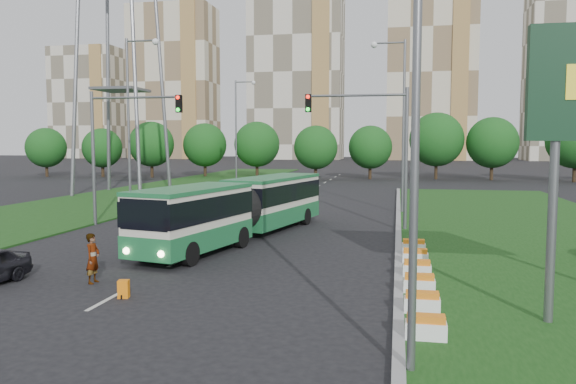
% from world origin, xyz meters
% --- Properties ---
extents(ground, '(360.00, 360.00, 0.00)m').
position_xyz_m(ground, '(0.00, 0.00, 0.00)').
color(ground, black).
rests_on(ground, ground).
extents(grass_median, '(14.00, 60.00, 0.15)m').
position_xyz_m(grass_median, '(13.00, 8.00, 0.07)').
color(grass_median, '#163F12').
rests_on(grass_median, ground).
extents(median_kerb, '(0.30, 60.00, 0.18)m').
position_xyz_m(median_kerb, '(6.05, 8.00, 0.09)').
color(median_kerb, gray).
rests_on(median_kerb, ground).
extents(left_verge, '(12.00, 110.00, 0.10)m').
position_xyz_m(left_verge, '(-18.00, 25.00, 0.05)').
color(left_verge, '#163F12').
rests_on(left_verge, ground).
extents(lane_markings, '(0.20, 100.00, 0.01)m').
position_xyz_m(lane_markings, '(-3.00, 20.00, 0.00)').
color(lane_markings, beige).
rests_on(lane_markings, ground).
extents(flower_planters, '(1.10, 11.50, 0.60)m').
position_xyz_m(flower_planters, '(6.70, -2.50, 0.45)').
color(flower_planters, white).
rests_on(flower_planters, grass_median).
extents(traffic_mast_median, '(5.76, 0.32, 8.00)m').
position_xyz_m(traffic_mast_median, '(4.78, 10.00, 5.35)').
color(traffic_mast_median, slate).
rests_on(traffic_mast_median, ground).
extents(traffic_mast_left, '(5.76, 0.32, 8.00)m').
position_xyz_m(traffic_mast_left, '(-10.38, 9.00, 5.35)').
color(traffic_mast_left, slate).
rests_on(traffic_mast_left, ground).
extents(street_lamps, '(36.00, 60.00, 12.00)m').
position_xyz_m(street_lamps, '(-3.00, 10.00, 6.00)').
color(street_lamps, slate).
rests_on(street_lamps, ground).
extents(tree_line, '(120.00, 8.00, 9.00)m').
position_xyz_m(tree_line, '(10.00, 55.00, 4.50)').
color(tree_line, '#124314').
rests_on(tree_line, ground).
extents(apartment_tower_west, '(26.00, 15.00, 48.00)m').
position_xyz_m(apartment_tower_west, '(-65.00, 150.00, 24.00)').
color(apartment_tower_west, beige).
rests_on(apartment_tower_west, ground).
extents(apartment_tower_cwest, '(28.00, 15.00, 52.00)m').
position_xyz_m(apartment_tower_cwest, '(-25.00, 150.00, 26.00)').
color(apartment_tower_cwest, beige).
rests_on(apartment_tower_cwest, ground).
extents(apartment_tower_ceast, '(25.00, 15.00, 50.00)m').
position_xyz_m(apartment_tower_ceast, '(15.00, 150.00, 25.00)').
color(apartment_tower_ceast, beige).
rests_on(apartment_tower_ceast, ground).
extents(midrise_west, '(22.00, 14.00, 36.00)m').
position_xyz_m(midrise_west, '(-95.00, 150.00, 18.00)').
color(midrise_west, beige).
rests_on(midrise_west, ground).
extents(articulated_bus, '(2.49, 16.00, 2.63)m').
position_xyz_m(articulated_bus, '(-2.04, 5.89, 1.61)').
color(articulated_bus, beige).
rests_on(articulated_bus, ground).
extents(car_left_far, '(2.56, 4.55, 1.42)m').
position_xyz_m(car_left_far, '(-9.57, 14.53, 0.71)').
color(car_left_far, black).
rests_on(car_left_far, ground).
extents(pedestrian, '(0.43, 0.65, 1.78)m').
position_xyz_m(pedestrian, '(-4.56, -4.01, 0.89)').
color(pedestrian, gray).
rests_on(pedestrian, ground).
extents(shopping_trolley, '(0.33, 0.35, 0.57)m').
position_xyz_m(shopping_trolley, '(-2.59, -5.56, 0.28)').
color(shopping_trolley, orange).
rests_on(shopping_trolley, ground).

